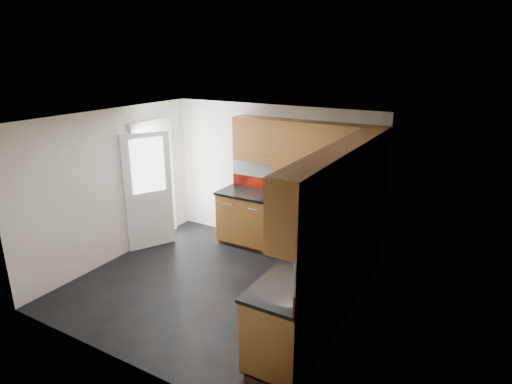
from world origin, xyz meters
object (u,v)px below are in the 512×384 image
Objects in this scene: utensil_pot at (281,190)px; food_processor at (347,220)px; gas_hob at (288,199)px; toaster at (352,204)px.

food_processor is (1.41, -0.86, 0.03)m from utensil_pot.
utensil_pot reaches higher than food_processor.
gas_hob is 1.39m from food_processor.
gas_hob is at bearing -36.60° from utensil_pot.
utensil_pot is 1.24m from toaster.
food_processor is at bearing -30.27° from gas_hob.
toaster is (1.24, -0.08, -0.01)m from utensil_pot.
gas_hob is 1.21× the size of utensil_pot.
toaster is at bearing 102.33° from food_processor.
utensil_pot is 1.64× the size of food_processor.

